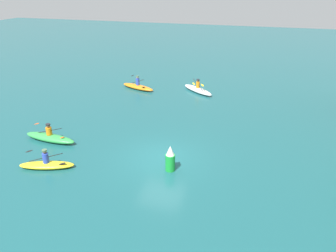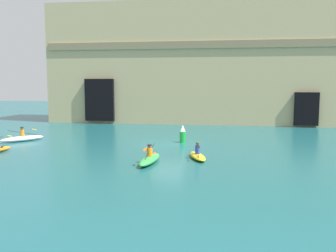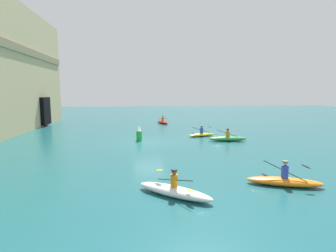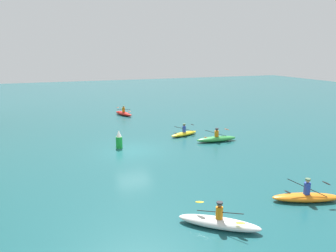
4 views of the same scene
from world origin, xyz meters
name	(u,v)px [view 3 (image 3 of 4)]	position (x,y,z in m)	size (l,w,h in m)	color
ground_plane	(149,143)	(0.00, 0.00, 0.00)	(120.00, 120.00, 0.00)	#195156
kayak_white	(174,191)	(-11.99, -0.64, 0.25)	(2.87, 3.29, 1.18)	white
kayak_orange	(284,181)	(-11.32, -6.00, 0.23)	(1.93, 3.52, 1.20)	orange
kayak_green	(228,138)	(0.03, -7.15, 0.25)	(1.06, 3.54, 1.14)	green
kayak_red	(163,122)	(13.80, -2.50, 0.25)	(3.10, 1.80, 1.13)	red
kayak_yellow	(201,134)	(2.77, -5.40, 0.21)	(1.59, 2.93, 1.07)	yellow
marker_buoy	(139,134)	(1.08, 0.82, 0.65)	(0.50, 0.50, 1.41)	green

